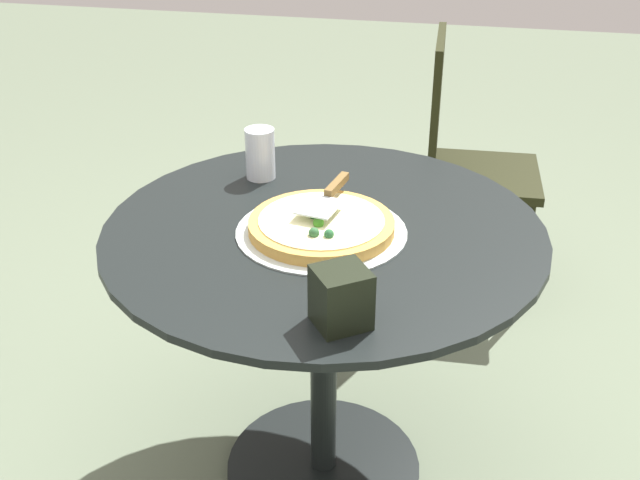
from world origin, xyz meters
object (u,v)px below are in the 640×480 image
at_px(pizza_on_tray, 320,226).
at_px(napkin_dispenser, 341,297).
at_px(patio_table, 324,296).
at_px(drinking_cup, 260,154).
at_px(patio_chair_near, 462,152).
at_px(pizza_server, 328,195).

bearing_deg(pizza_on_tray, napkin_dispenser, 108.16).
xyz_separation_m(patio_table, pizza_on_tray, (0.00, 0.03, 0.20)).
relative_size(patio_table, drinking_cup, 7.70).
xyz_separation_m(pizza_on_tray, patio_chair_near, (-0.27, -1.00, -0.21)).
height_order(patio_table, patio_chair_near, patio_chair_near).
bearing_deg(pizza_server, drinking_cup, -40.92).
xyz_separation_m(patio_table, napkin_dispenser, (-0.10, 0.35, 0.23)).
height_order(pizza_server, drinking_cup, drinking_cup).
xyz_separation_m(pizza_server, patio_chair_near, (-0.27, -0.92, -0.25)).
bearing_deg(patio_chair_near, napkin_dispenser, 82.98).
distance_m(pizza_on_tray, patio_chair_near, 1.05).
relative_size(patio_table, patio_chair_near, 1.07).
distance_m(pizza_on_tray, drinking_cup, 0.33).
bearing_deg(patio_table, napkin_dispenser, 106.37).
distance_m(drinking_cup, patio_chair_near, 0.92).
bearing_deg(napkin_dispenser, patio_chair_near, -132.51).
bearing_deg(pizza_server, patio_chair_near, -106.05).
relative_size(drinking_cup, napkin_dispenser, 1.16).
xyz_separation_m(patio_table, patio_chair_near, (-0.27, -0.97, -0.01)).
bearing_deg(patio_chair_near, pizza_server, 73.95).
distance_m(patio_table, napkin_dispenser, 0.44).
bearing_deg(napkin_dispenser, pizza_server, -110.98).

